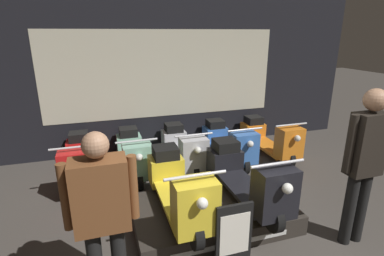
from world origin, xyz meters
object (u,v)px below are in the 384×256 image
object	(u,v)px
scooter_backrow_3	(228,142)
scooter_display_left	(178,186)
scooter_backrow_4	(269,138)
price_sign_board	(234,238)
scooter_backrow_0	(78,160)
scooter_backrow_2	(182,148)
scooter_backrow_1	(133,153)
person_right_browsing	(365,158)
scooter_display_right	(245,176)
person_left_browsing	(102,208)

from	to	relation	value
scooter_backrow_3	scooter_display_left	bearing A→B (deg)	-129.11
scooter_backrow_4	price_sign_board	xyz separation A→B (m)	(-2.01, -2.64, 0.05)
scooter_backrow_0	scooter_backrow_2	world-z (taller)	same
scooter_backrow_3	scooter_backrow_4	world-z (taller)	same
scooter_backrow_1	person_right_browsing	xyz separation A→B (m)	(2.19, -2.64, 0.72)
scooter_backrow_3	scooter_backrow_4	bearing A→B (deg)	0.00
scooter_backrow_0	scooter_display_right	bearing A→B (deg)	-40.34
scooter_backrow_0	scooter_backrow_4	world-z (taller)	same
scooter_backrow_0	scooter_backrow_1	xyz separation A→B (m)	(0.90, 0.00, 0.00)
scooter_backrow_0	person_right_browsing	size ratio (longest dim) A/B	0.98
scooter_backrow_1	person_left_browsing	world-z (taller)	person_left_browsing
scooter_display_left	person_right_browsing	bearing A→B (deg)	-24.34
scooter_backrow_1	scooter_backrow_4	distance (m)	2.69
person_left_browsing	scooter_backrow_0	bearing A→B (deg)	97.73
scooter_backrow_1	scooter_backrow_2	bearing A→B (deg)	0.00
scooter_display_right	person_right_browsing	bearing A→B (deg)	-41.15
scooter_backrow_3	person_right_browsing	size ratio (longest dim) A/B	0.98
scooter_backrow_3	price_sign_board	world-z (taller)	scooter_backrow_3
scooter_backrow_0	scooter_backrow_3	size ratio (longest dim) A/B	1.00
scooter_backrow_1	scooter_backrow_3	xyz separation A→B (m)	(1.79, 0.00, 0.00)
scooter_display_right	scooter_backrow_2	world-z (taller)	scooter_display_right
scooter_backrow_0	scooter_backrow_2	distance (m)	1.79
scooter_backrow_3	scooter_backrow_4	size ratio (longest dim) A/B	1.00
scooter_display_left	price_sign_board	bearing A→B (deg)	-67.23
scooter_backrow_0	scooter_backrow_2	xyz separation A→B (m)	(1.79, 0.00, 0.00)
scooter_backrow_1	person_left_browsing	bearing A→B (deg)	-101.49
price_sign_board	scooter_backrow_3	bearing A→B (deg)	67.14
scooter_backrow_2	person_right_browsing	size ratio (longest dim) A/B	0.98
scooter_backrow_0	price_sign_board	distance (m)	3.07
person_right_browsing	price_sign_board	size ratio (longest dim) A/B	2.37
scooter_backrow_1	person_right_browsing	distance (m)	3.51
scooter_display_right	scooter_backrow_0	distance (m)	2.79
scooter_display_left	scooter_backrow_1	size ratio (longest dim) A/B	1.00
person_left_browsing	scooter_backrow_1	bearing A→B (deg)	78.51
scooter_backrow_1	person_left_browsing	distance (m)	2.77
scooter_backrow_3	scooter_backrow_4	distance (m)	0.90
person_right_browsing	price_sign_board	distance (m)	1.65
scooter_display_right	scooter_backrow_4	xyz separation A→B (m)	(1.46, 1.80, -0.25)
scooter_backrow_2	price_sign_board	world-z (taller)	scooter_backrow_2
scooter_display_left	scooter_backrow_2	world-z (taller)	scooter_display_left
scooter_backrow_4	price_sign_board	distance (m)	3.32
scooter_backrow_2	price_sign_board	distance (m)	2.65
person_left_browsing	scooter_backrow_4	bearing A→B (deg)	39.33
scooter_display_right	price_sign_board	bearing A→B (deg)	-123.07
scooter_backrow_3	scooter_display_right	bearing A→B (deg)	-107.48
scooter_backrow_4	person_right_browsing	bearing A→B (deg)	-100.70
scooter_backrow_1	scooter_backrow_4	size ratio (longest dim) A/B	1.00
scooter_backrow_0	price_sign_board	xyz separation A→B (m)	(1.58, -2.64, 0.05)
scooter_backrow_2	person_left_browsing	world-z (taller)	person_left_browsing
person_left_browsing	scooter_backrow_2	bearing A→B (deg)	61.53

